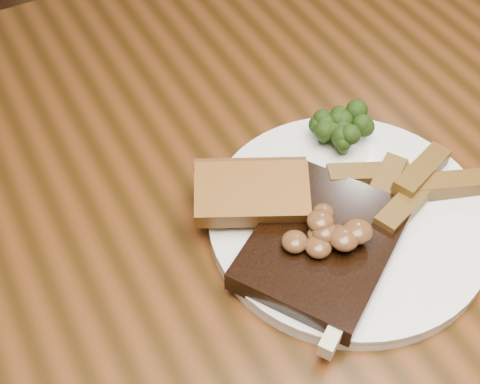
# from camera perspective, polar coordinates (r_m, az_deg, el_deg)

# --- Properties ---
(dining_table) EXTENTS (1.60, 0.90, 0.75)m
(dining_table) POSITION_cam_1_polar(r_m,az_deg,el_deg) (0.72, 1.69, -6.56)
(dining_table) COLOR #4D270F
(dining_table) RESTS_ON ground
(chair_far) EXTENTS (0.41, 0.41, 0.82)m
(chair_far) POSITION_cam_1_polar(r_m,az_deg,el_deg) (1.37, -4.76, 13.49)
(chair_far) COLOR black
(chair_far) RESTS_ON ground
(plate) EXTENTS (0.29, 0.29, 0.01)m
(plate) POSITION_cam_1_polar(r_m,az_deg,el_deg) (0.64, 9.17, -2.43)
(plate) COLOR white
(plate) RESTS_ON dining_table
(steak) EXTENTS (0.19, 0.18, 0.02)m
(steak) POSITION_cam_1_polar(r_m,az_deg,el_deg) (0.60, 7.11, -4.50)
(steak) COLOR black
(steak) RESTS_ON plate
(steak_bone) EXTENTS (0.12, 0.08, 0.02)m
(steak_bone) POSITION_cam_1_polar(r_m,az_deg,el_deg) (0.58, 9.91, -8.33)
(steak_bone) COLOR beige
(steak_bone) RESTS_ON plate
(mushroom_pile) EXTENTS (0.07, 0.07, 0.03)m
(mushroom_pile) POSITION_cam_1_polar(r_m,az_deg,el_deg) (0.58, 7.06, -2.64)
(mushroom_pile) COLOR brown
(mushroom_pile) RESTS_ON steak
(garlic_bread) EXTENTS (0.12, 0.10, 0.02)m
(garlic_bread) POSITION_cam_1_polar(r_m,az_deg,el_deg) (0.62, 0.99, -1.33)
(garlic_bread) COLOR brown
(garlic_bread) RESTS_ON plate
(potato_wedges) EXTENTS (0.11, 0.11, 0.02)m
(potato_wedges) POSITION_cam_1_polar(r_m,az_deg,el_deg) (0.65, 14.25, 0.37)
(potato_wedges) COLOR brown
(potato_wedges) RESTS_ON plate
(broccoli_cluster) EXTENTS (0.06, 0.06, 0.04)m
(broccoli_cluster) POSITION_cam_1_polar(r_m,az_deg,el_deg) (0.67, 8.32, 4.82)
(broccoli_cluster) COLOR #1A350C
(broccoli_cluster) RESTS_ON plate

